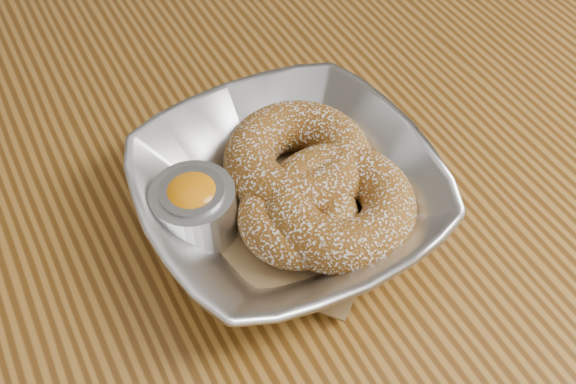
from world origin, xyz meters
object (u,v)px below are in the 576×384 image
table (353,230)px  serving_bowl (288,195)px  ramekin (194,208)px  donut_extra (339,206)px  donut_back (298,160)px  donut_front (298,216)px

table → serving_bowl: bearing=-163.9°
ramekin → donut_extra: bearing=-26.0°
donut_back → donut_front: donut_back is taller
donut_extra → table: bearing=43.1°
table → donut_front: 0.16m
donut_back → donut_extra: size_ratio=1.02×
donut_extra → donut_front: bearing=162.8°
table → donut_front: (-0.09, -0.04, 0.12)m
table → donut_front: size_ratio=13.64×
ramekin → donut_front: bearing=-29.5°
donut_extra → ramekin: ramekin is taller
donut_front → ramekin: size_ratio=1.46×
table → ramekin: bearing=-177.1°
serving_bowl → ramekin: bearing=166.3°
donut_front → donut_extra: 0.03m
donut_back → ramekin: ramekin is taller
donut_extra → ramekin: 0.10m
serving_bowl → donut_extra: bearing=-48.0°
donut_front → donut_extra: size_ratio=0.78×
donut_back → donut_front: bearing=-118.8°
serving_bowl → ramekin: ramekin is taller
serving_bowl → donut_back: bearing=48.2°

